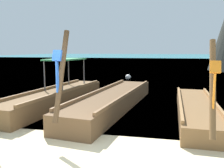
# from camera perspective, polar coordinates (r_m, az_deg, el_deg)

# --- Properties ---
(sea_water) EXTENTS (120.00, 120.00, 0.00)m
(sea_water) POSITION_cam_1_polar(r_m,az_deg,el_deg) (65.77, 10.52, 6.19)
(sea_water) COLOR #147A89
(sea_water) RESTS_ON ground
(longtail_boat_turquoise_ribbon) EXTENTS (1.91, 6.57, 2.75)m
(longtail_boat_turquoise_ribbon) POSITION_cam_1_polar(r_m,az_deg,el_deg) (9.52, -13.29, -3.03)
(longtail_boat_turquoise_ribbon) COLOR brown
(longtail_boat_turquoise_ribbon) RESTS_ON ground
(longtail_boat_blue_ribbon) EXTENTS (2.21, 7.40, 2.63)m
(longtail_boat_blue_ribbon) POSITION_cam_1_polar(r_m,az_deg,el_deg) (8.87, 0.29, -3.97)
(longtail_boat_blue_ribbon) COLOR brown
(longtail_boat_blue_ribbon) RESTS_ON ground
(longtail_boat_orange_ribbon) EXTENTS (1.38, 6.17, 2.41)m
(longtail_boat_orange_ribbon) POSITION_cam_1_polar(r_m,az_deg,el_deg) (8.28, 19.61, -5.73)
(longtail_boat_orange_ribbon) COLOR brown
(longtail_boat_orange_ribbon) RESTS_ON ground
(mooring_buoy_near) EXTENTS (0.40, 0.40, 0.40)m
(mooring_buoy_near) POSITION_cam_1_polar(r_m,az_deg,el_deg) (17.37, 3.89, 1.67)
(mooring_buoy_near) COLOR white
(mooring_buoy_near) RESTS_ON sea_water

